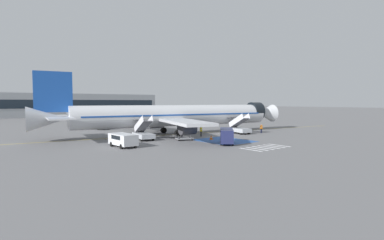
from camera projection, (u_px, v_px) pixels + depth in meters
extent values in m
plane|color=slate|center=(176.00, 135.00, 54.02)|extent=(600.00, 600.00, 0.00)
cube|color=gold|center=(179.00, 134.00, 55.32)|extent=(80.83, 13.82, 0.01)
cube|color=#2856A8|center=(224.00, 141.00, 46.22)|extent=(6.90, 8.52, 0.01)
cube|color=silver|center=(251.00, 150.00, 37.43)|extent=(0.44, 3.60, 0.01)
cube|color=silver|center=(257.00, 149.00, 38.18)|extent=(0.44, 3.60, 0.01)
cube|color=silver|center=(263.00, 148.00, 38.93)|extent=(0.44, 3.60, 0.01)
cube|color=silver|center=(268.00, 147.00, 39.68)|extent=(0.44, 3.60, 0.01)
cube|color=silver|center=(274.00, 146.00, 40.43)|extent=(0.44, 3.60, 0.01)
cube|color=silver|center=(279.00, 145.00, 41.18)|extent=(0.44, 3.60, 0.01)
cylinder|color=silver|center=(179.00, 115.00, 55.10)|extent=(38.05, 10.10, 3.84)
cone|color=silver|center=(265.00, 113.00, 65.36)|extent=(4.80, 4.42, 3.77)
cone|color=silver|center=(48.00, 119.00, 44.47)|extent=(6.30, 4.60, 3.69)
cylinder|color=black|center=(255.00, 111.00, 63.93)|extent=(2.92, 4.21, 3.88)
cube|color=#19479E|center=(179.00, 114.00, 55.09)|extent=(35.07, 9.67, 0.24)
cube|color=silver|center=(147.00, 117.00, 60.60)|extent=(5.03, 15.53, 0.44)
cylinder|color=#38383D|center=(155.00, 123.00, 60.28)|extent=(2.85, 2.37, 1.97)
cube|color=silver|center=(183.00, 122.00, 46.50)|extent=(9.05, 16.09, 0.44)
cylinder|color=#38383D|center=(188.00, 129.00, 48.33)|extent=(2.85, 2.37, 1.97)
cube|color=#19479E|center=(53.00, 92.00, 44.65)|extent=(5.37, 1.25, 6.10)
cube|color=silver|center=(56.00, 116.00, 48.34)|extent=(4.43, 6.64, 0.24)
cube|color=silver|center=(61.00, 118.00, 41.98)|extent=(4.43, 6.64, 0.24)
cylinder|color=#38383D|center=(236.00, 122.00, 61.67)|extent=(0.20, 0.20, 2.67)
cylinder|color=black|center=(236.00, 129.00, 61.75)|extent=(0.87, 0.42, 0.84)
cylinder|color=#38383D|center=(164.00, 124.00, 56.99)|extent=(0.24, 0.24, 2.35)
cylinder|color=black|center=(164.00, 130.00, 57.07)|extent=(1.18, 0.77, 1.10)
cylinder|color=#38383D|center=(178.00, 126.00, 51.73)|extent=(0.24, 0.24, 2.35)
cylinder|color=black|center=(178.00, 133.00, 51.80)|extent=(1.18, 0.77, 1.10)
cube|color=#ADB2BA|center=(239.00, 130.00, 56.41)|extent=(2.97, 5.10, 0.70)
cylinder|color=black|center=(230.00, 131.00, 57.44)|extent=(0.33, 0.73, 0.70)
cylinder|color=black|center=(237.00, 131.00, 58.35)|extent=(0.33, 0.73, 0.70)
cylinder|color=black|center=(241.00, 133.00, 54.51)|extent=(0.33, 0.73, 0.70)
cylinder|color=black|center=(249.00, 132.00, 55.42)|extent=(0.33, 0.73, 0.70)
cube|color=#4C4C51|center=(239.00, 123.00, 56.33)|extent=(2.10, 4.33, 2.05)
cube|color=#4C4C51|center=(232.00, 117.00, 58.26)|extent=(1.81, 1.36, 0.12)
cube|color=silver|center=(236.00, 121.00, 55.93)|extent=(0.80, 4.43, 2.76)
cube|color=silver|center=(242.00, 120.00, 56.67)|extent=(0.80, 4.43, 2.76)
cube|color=#ADB2BA|center=(143.00, 135.00, 47.18)|extent=(2.97, 5.10, 0.70)
cylinder|color=black|center=(134.00, 137.00, 48.21)|extent=(0.33, 0.73, 0.70)
cylinder|color=black|center=(145.00, 136.00, 49.12)|extent=(0.33, 0.73, 0.70)
cylinder|color=black|center=(141.00, 139.00, 45.28)|extent=(0.33, 0.73, 0.70)
cylinder|color=black|center=(153.00, 138.00, 46.19)|extent=(0.33, 0.73, 0.70)
cube|color=#4C4C51|center=(143.00, 127.00, 47.10)|extent=(2.10, 4.33, 2.14)
cube|color=#4C4C51|center=(138.00, 120.00, 49.02)|extent=(1.81, 1.36, 0.12)
cube|color=silver|center=(139.00, 124.00, 46.69)|extent=(0.81, 4.45, 2.85)
cube|color=silver|center=(148.00, 124.00, 47.44)|extent=(0.81, 4.45, 2.85)
cube|color=#38383D|center=(100.00, 125.00, 66.86)|extent=(3.31, 8.47, 0.60)
cube|color=silver|center=(95.00, 122.00, 70.20)|extent=(2.55, 2.06, 1.60)
cube|color=black|center=(94.00, 120.00, 70.95)|extent=(1.99, 0.24, 0.70)
cylinder|color=#B7BCC4|center=(100.00, 119.00, 66.47)|extent=(2.68, 5.87, 2.12)
cylinder|color=gold|center=(100.00, 119.00, 66.47)|extent=(2.19, 0.56, 2.16)
cylinder|color=black|center=(90.00, 126.00, 69.30)|extent=(0.37, 0.98, 0.96)
cylinder|color=black|center=(100.00, 125.00, 70.59)|extent=(0.37, 0.98, 0.96)
cylinder|color=black|center=(95.00, 127.00, 65.84)|extent=(0.37, 0.98, 0.96)
cylinder|color=black|center=(106.00, 126.00, 67.14)|extent=(0.37, 0.98, 0.96)
cylinder|color=black|center=(98.00, 128.00, 63.92)|extent=(0.37, 0.98, 0.96)
cylinder|color=black|center=(109.00, 127.00, 65.22)|extent=(0.37, 0.98, 0.96)
cube|color=#1E234C|center=(227.00, 135.00, 42.73)|extent=(5.07, 5.20, 1.81)
cube|color=black|center=(227.00, 132.00, 42.70)|extent=(3.38, 3.42, 0.65)
cylinder|color=black|center=(233.00, 143.00, 41.01)|extent=(0.59, 0.60, 0.64)
cylinder|color=black|center=(221.00, 143.00, 41.15)|extent=(0.59, 0.60, 0.64)
cylinder|color=black|center=(232.00, 140.00, 44.41)|extent=(0.59, 0.60, 0.64)
cylinder|color=black|center=(221.00, 140.00, 44.55)|extent=(0.59, 0.60, 0.64)
cube|color=silver|center=(123.00, 139.00, 39.67)|extent=(2.23, 4.65, 1.43)
cube|color=black|center=(123.00, 137.00, 39.65)|extent=(2.20, 2.59, 0.51)
cylinder|color=black|center=(135.00, 145.00, 39.26)|extent=(0.22, 0.65, 0.64)
cylinder|color=black|center=(121.00, 146.00, 38.01)|extent=(0.22, 0.65, 0.64)
cylinder|color=black|center=(125.00, 143.00, 41.42)|extent=(0.22, 0.65, 0.64)
cylinder|color=black|center=(112.00, 144.00, 40.18)|extent=(0.22, 0.65, 0.64)
cube|color=gray|center=(185.00, 139.00, 46.66)|extent=(2.97, 2.37, 0.12)
cylinder|color=black|center=(179.00, 140.00, 45.76)|extent=(0.41, 0.24, 0.40)
cylinder|color=black|center=(177.00, 139.00, 46.98)|extent=(0.41, 0.24, 0.40)
cylinder|color=black|center=(192.00, 139.00, 46.35)|extent=(0.41, 0.24, 0.40)
cylinder|color=black|center=(190.00, 138.00, 47.57)|extent=(0.41, 0.24, 0.40)
cylinder|color=gray|center=(178.00, 137.00, 45.64)|extent=(0.05, 0.05, 0.55)
cylinder|color=gray|center=(176.00, 136.00, 46.96)|extent=(0.05, 0.05, 0.55)
cylinder|color=gray|center=(193.00, 137.00, 46.32)|extent=(0.05, 0.05, 0.55)
cylinder|color=gray|center=(191.00, 136.00, 47.64)|extent=(0.05, 0.05, 0.55)
cylinder|color=#2D2D33|center=(182.00, 135.00, 49.74)|extent=(0.14, 0.14, 0.84)
cylinder|color=#2D2D33|center=(182.00, 135.00, 49.89)|extent=(0.14, 0.14, 0.84)
cube|color=orange|center=(182.00, 131.00, 49.77)|extent=(0.47, 0.37, 0.66)
cube|color=silver|center=(182.00, 131.00, 49.77)|extent=(0.49, 0.39, 0.06)
sphere|color=beige|center=(182.00, 128.00, 49.74)|extent=(0.23, 0.23, 0.23)
cylinder|color=#2D2D33|center=(201.00, 134.00, 51.56)|extent=(0.14, 0.14, 0.88)
cylinder|color=#2D2D33|center=(201.00, 134.00, 51.42)|extent=(0.14, 0.14, 0.88)
cube|color=yellow|center=(201.00, 129.00, 51.44)|extent=(0.26, 0.44, 0.70)
cube|color=silver|center=(201.00, 129.00, 51.44)|extent=(0.27, 0.45, 0.06)
sphere|color=#9E704C|center=(201.00, 127.00, 51.41)|extent=(0.24, 0.24, 0.24)
cylinder|color=#191E38|center=(261.00, 131.00, 57.28)|extent=(0.14, 0.14, 0.82)
cylinder|color=#191E38|center=(262.00, 131.00, 57.35)|extent=(0.14, 0.14, 0.82)
cube|color=orange|center=(261.00, 127.00, 57.27)|extent=(0.46, 0.31, 0.65)
cube|color=silver|center=(261.00, 127.00, 57.27)|extent=(0.47, 0.32, 0.06)
sphere|color=#9E704C|center=(261.00, 125.00, 57.24)|extent=(0.22, 0.22, 0.22)
cone|color=orange|center=(211.00, 137.00, 47.40)|extent=(0.62, 0.62, 0.69)
cylinder|color=white|center=(211.00, 137.00, 47.40)|extent=(0.34, 0.34, 0.08)
cube|color=#9EA3A8|center=(53.00, 105.00, 122.17)|extent=(89.62, 12.00, 9.33)
cube|color=#19232D|center=(57.00, 104.00, 117.43)|extent=(86.04, 0.10, 3.26)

